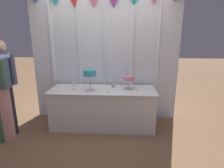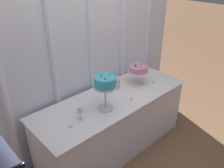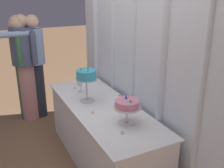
{
  "view_description": "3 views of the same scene",
  "coord_description": "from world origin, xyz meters",
  "px_view_note": "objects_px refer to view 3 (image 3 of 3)",
  "views": [
    {
      "loc": [
        0.37,
        -3.14,
        1.71
      ],
      "look_at": [
        0.18,
        0.09,
        0.86
      ],
      "focal_mm": 28.84,
      "sensor_mm": 36.0,
      "label": 1
    },
    {
      "loc": [
        -1.62,
        -1.6,
        2.2
      ],
      "look_at": [
        -0.11,
        0.01,
        1.01
      ],
      "focal_mm": 37.36,
      "sensor_mm": 36.0,
      "label": 2
    },
    {
      "loc": [
        2.53,
        -1.05,
        2.03
      ],
      "look_at": [
        0.05,
        0.2,
        1.02
      ],
      "focal_mm": 42.47,
      "sensor_mm": 36.0,
      "label": 3
    }
  ],
  "objects_px": {
    "cake_table": "(103,134)",
    "guest_man_dark_suit": "(22,62)",
    "tealight_near_left": "(93,112)",
    "guest_girl_blue_dress": "(35,62)",
    "flower_vase": "(120,104)",
    "cake_display_nearleft": "(86,77)",
    "guest_man_pink_jacket": "(26,65)",
    "wine_glass": "(80,84)",
    "cake_display_nearright": "(127,105)",
    "tealight_near_right": "(122,133)",
    "tealight_far_left": "(74,88)"
  },
  "relations": [
    {
      "from": "tealight_near_right",
      "to": "tealight_near_left",
      "type": "bearing_deg",
      "value": -171.56
    },
    {
      "from": "flower_vase",
      "to": "cake_table",
      "type": "bearing_deg",
      "value": -144.67
    },
    {
      "from": "tealight_near_right",
      "to": "guest_man_dark_suit",
      "type": "xyz_separation_m",
      "value": [
        -2.28,
        -0.52,
        0.18
      ]
    },
    {
      "from": "guest_girl_blue_dress",
      "to": "tealight_near_right",
      "type": "bearing_deg",
      "value": 8.06
    },
    {
      "from": "wine_glass",
      "to": "tealight_near_left",
      "type": "height_order",
      "value": "wine_glass"
    },
    {
      "from": "wine_glass",
      "to": "guest_man_pink_jacket",
      "type": "xyz_separation_m",
      "value": [
        -1.08,
        -0.5,
        0.05
      ]
    },
    {
      "from": "guest_man_pink_jacket",
      "to": "flower_vase",
      "type": "bearing_deg",
      "value": 21.29
    },
    {
      "from": "wine_glass",
      "to": "cake_table",
      "type": "bearing_deg",
      "value": 7.53
    },
    {
      "from": "cake_table",
      "to": "guest_man_dark_suit",
      "type": "distance_m",
      "value": 1.84
    },
    {
      "from": "tealight_near_left",
      "to": "wine_glass",
      "type": "bearing_deg",
      "value": 171.33
    },
    {
      "from": "guest_girl_blue_dress",
      "to": "guest_man_pink_jacket",
      "type": "bearing_deg",
      "value": -85.15
    },
    {
      "from": "tealight_far_left",
      "to": "cake_display_nearright",
      "type": "bearing_deg",
      "value": 7.54
    },
    {
      "from": "flower_vase",
      "to": "guest_man_pink_jacket",
      "type": "relative_size",
      "value": 0.12
    },
    {
      "from": "tealight_far_left",
      "to": "guest_man_pink_jacket",
      "type": "bearing_deg",
      "value": -153.65
    },
    {
      "from": "wine_glass",
      "to": "tealight_near_left",
      "type": "bearing_deg",
      "value": -8.67
    },
    {
      "from": "cake_table",
      "to": "tealight_near_right",
      "type": "distance_m",
      "value": 0.76
    },
    {
      "from": "tealight_near_right",
      "to": "guest_man_pink_jacket",
      "type": "height_order",
      "value": "guest_man_pink_jacket"
    },
    {
      "from": "cake_display_nearright",
      "to": "tealight_near_left",
      "type": "distance_m",
      "value": 0.46
    },
    {
      "from": "flower_vase",
      "to": "tealight_near_left",
      "type": "bearing_deg",
      "value": -102.97
    },
    {
      "from": "flower_vase",
      "to": "tealight_near_right",
      "type": "xyz_separation_m",
      "value": [
        0.45,
        -0.23,
        -0.06
      ]
    },
    {
      "from": "wine_glass",
      "to": "tealight_near_right",
      "type": "bearing_deg",
      "value": -1.07
    },
    {
      "from": "wine_glass",
      "to": "guest_man_pink_jacket",
      "type": "bearing_deg",
      "value": -155.27
    },
    {
      "from": "tealight_far_left",
      "to": "cake_display_nearleft",
      "type": "bearing_deg",
      "value": 0.23
    },
    {
      "from": "cake_display_nearleft",
      "to": "guest_girl_blue_dress",
      "type": "distance_m",
      "value": 1.45
    },
    {
      "from": "guest_man_dark_suit",
      "to": "guest_man_pink_jacket",
      "type": "bearing_deg",
      "value": 63.0
    },
    {
      "from": "tealight_near_right",
      "to": "guest_man_pink_jacket",
      "type": "relative_size",
      "value": 0.02
    },
    {
      "from": "wine_glass",
      "to": "tealight_near_right",
      "type": "xyz_separation_m",
      "value": [
        1.18,
        -0.02,
        -0.1
      ]
    },
    {
      "from": "guest_man_pink_jacket",
      "to": "cake_display_nearleft",
      "type": "bearing_deg",
      "value": 18.46
    },
    {
      "from": "cake_table",
      "to": "tealight_near_right",
      "type": "relative_size",
      "value": 54.07
    },
    {
      "from": "cake_display_nearright",
      "to": "tealight_near_left",
      "type": "height_order",
      "value": "cake_display_nearright"
    },
    {
      "from": "guest_girl_blue_dress",
      "to": "cake_display_nearleft",
      "type": "bearing_deg",
      "value": 12.52
    },
    {
      "from": "cake_table",
      "to": "flower_vase",
      "type": "xyz_separation_m",
      "value": [
        0.19,
        0.14,
        0.45
      ]
    },
    {
      "from": "cake_display_nearleft",
      "to": "guest_man_dark_suit",
      "type": "bearing_deg",
      "value": -160.05
    },
    {
      "from": "cake_display_nearleft",
      "to": "guest_man_pink_jacket",
      "type": "bearing_deg",
      "value": -161.54
    },
    {
      "from": "cake_display_nearleft",
      "to": "guest_man_pink_jacket",
      "type": "xyz_separation_m",
      "value": [
        -1.4,
        -0.47,
        -0.15
      ]
    },
    {
      "from": "tealight_near_left",
      "to": "guest_girl_blue_dress",
      "type": "xyz_separation_m",
      "value": [
        -1.74,
        -0.24,
        0.18
      ]
    },
    {
      "from": "cake_table",
      "to": "tealight_far_left",
      "type": "xyz_separation_m",
      "value": [
        -0.67,
        -0.1,
        0.38
      ]
    },
    {
      "from": "tealight_near_left",
      "to": "guest_man_dark_suit",
      "type": "xyz_separation_m",
      "value": [
        -1.76,
        -0.45,
        0.19
      ]
    },
    {
      "from": "cake_table",
      "to": "flower_vase",
      "type": "distance_m",
      "value": 0.51
    },
    {
      "from": "cake_table",
      "to": "guest_man_pink_jacket",
      "type": "distance_m",
      "value": 1.79
    },
    {
      "from": "tealight_near_left",
      "to": "cake_display_nearleft",
      "type": "bearing_deg",
      "value": 168.35
    },
    {
      "from": "cake_display_nearleft",
      "to": "guest_man_pink_jacket",
      "type": "relative_size",
      "value": 0.25
    },
    {
      "from": "cake_display_nearleft",
      "to": "cake_display_nearright",
      "type": "distance_m",
      "value": 0.72
    },
    {
      "from": "wine_glass",
      "to": "flower_vase",
      "type": "height_order",
      "value": "flower_vase"
    },
    {
      "from": "cake_display_nearleft",
      "to": "tealight_near_right",
      "type": "height_order",
      "value": "cake_display_nearleft"
    },
    {
      "from": "guest_man_pink_jacket",
      "to": "guest_girl_blue_dress",
      "type": "bearing_deg",
      "value": 94.85
    },
    {
      "from": "flower_vase",
      "to": "tealight_near_left",
      "type": "height_order",
      "value": "flower_vase"
    },
    {
      "from": "tealight_far_left",
      "to": "guest_man_dark_suit",
      "type": "relative_size",
      "value": 0.03
    },
    {
      "from": "tealight_far_left",
      "to": "tealight_near_right",
      "type": "bearing_deg",
      "value": 0.45
    },
    {
      "from": "cake_table",
      "to": "cake_display_nearleft",
      "type": "xyz_separation_m",
      "value": [
        -0.22,
        -0.1,
        0.68
      ]
    }
  ]
}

